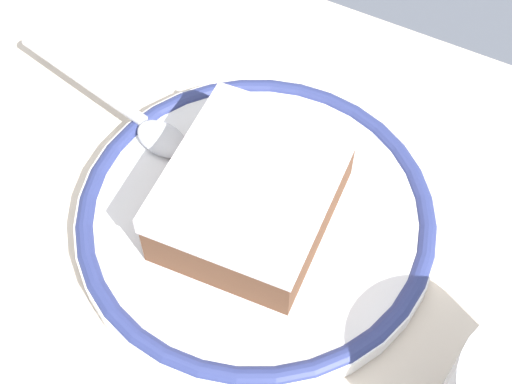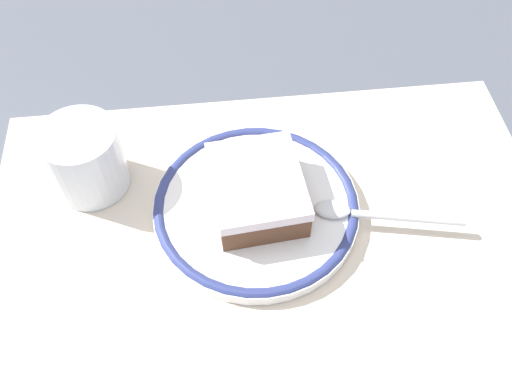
# 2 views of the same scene
# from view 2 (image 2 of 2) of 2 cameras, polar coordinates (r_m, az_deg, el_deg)

# --- Properties ---
(ground_plane) EXTENTS (2.40, 2.40, 0.00)m
(ground_plane) POSITION_cam_2_polar(r_m,az_deg,el_deg) (0.55, 1.68, -3.45)
(ground_plane) COLOR #4C515B
(placemat) EXTENTS (0.56, 0.35, 0.00)m
(placemat) POSITION_cam_2_polar(r_m,az_deg,el_deg) (0.55, 1.68, -3.41)
(placemat) COLOR beige
(placemat) RESTS_ON ground_plane
(plate) EXTENTS (0.20, 0.20, 0.02)m
(plate) POSITION_cam_2_polar(r_m,az_deg,el_deg) (0.55, 0.00, -1.52)
(plate) COLOR white
(plate) RESTS_ON placemat
(cake_slice) EXTENTS (0.09, 0.11, 0.04)m
(cake_slice) POSITION_cam_2_polar(r_m,az_deg,el_deg) (0.53, 0.10, 0.25)
(cake_slice) COLOR brown
(cake_slice) RESTS_ON plate
(spoon) EXTENTS (0.14, 0.04, 0.01)m
(spoon) POSITION_cam_2_polar(r_m,az_deg,el_deg) (0.54, 11.60, -2.30)
(spoon) COLOR silver
(spoon) RESTS_ON plate
(cup) EXTENTS (0.08, 0.08, 0.07)m
(cup) POSITION_cam_2_polar(r_m,az_deg,el_deg) (0.58, -17.09, 2.95)
(cup) COLOR silver
(cup) RESTS_ON placemat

